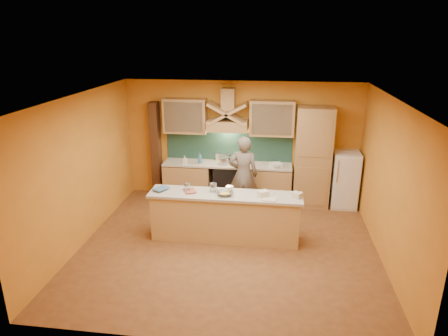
# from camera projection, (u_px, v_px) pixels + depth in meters

# --- Properties ---
(floor) EXTENTS (5.50, 5.00, 0.01)m
(floor) POSITION_uv_depth(u_px,v_px,m) (228.00, 246.00, 7.53)
(floor) COLOR brown
(floor) RESTS_ON ground
(ceiling) EXTENTS (5.50, 5.00, 0.01)m
(ceiling) POSITION_uv_depth(u_px,v_px,m) (229.00, 98.00, 6.63)
(ceiling) COLOR white
(ceiling) RESTS_ON wall_back
(wall_back) EXTENTS (5.50, 0.02, 2.80)m
(wall_back) POSITION_uv_depth(u_px,v_px,m) (241.00, 141.00, 9.43)
(wall_back) COLOR orange
(wall_back) RESTS_ON floor
(wall_front) EXTENTS (5.50, 0.02, 2.80)m
(wall_front) POSITION_uv_depth(u_px,v_px,m) (203.00, 248.00, 4.74)
(wall_front) COLOR orange
(wall_front) RESTS_ON floor
(wall_left) EXTENTS (0.02, 5.00, 2.80)m
(wall_left) POSITION_uv_depth(u_px,v_px,m) (82.00, 170.00, 7.43)
(wall_left) COLOR orange
(wall_left) RESTS_ON floor
(wall_right) EXTENTS (0.02, 5.00, 2.80)m
(wall_right) POSITION_uv_depth(u_px,v_px,m) (390.00, 184.00, 6.74)
(wall_right) COLOR orange
(wall_right) RESTS_ON floor
(base_cabinet_left) EXTENTS (1.10, 0.60, 0.86)m
(base_cabinet_left) POSITION_uv_depth(u_px,v_px,m) (188.00, 181.00, 9.61)
(base_cabinet_left) COLOR tan
(base_cabinet_left) RESTS_ON floor
(base_cabinet_right) EXTENTS (1.10, 0.60, 0.86)m
(base_cabinet_right) POSITION_uv_depth(u_px,v_px,m) (267.00, 185.00, 9.38)
(base_cabinet_right) COLOR tan
(base_cabinet_right) RESTS_ON floor
(counter_top) EXTENTS (3.00, 0.62, 0.04)m
(counter_top) POSITION_uv_depth(u_px,v_px,m) (227.00, 164.00, 9.34)
(counter_top) COLOR #B7AD9A
(counter_top) RESTS_ON base_cabinet_left
(stove) EXTENTS (0.60, 0.58, 0.90)m
(stove) POSITION_uv_depth(u_px,v_px,m) (227.00, 182.00, 9.49)
(stove) COLOR black
(stove) RESTS_ON floor
(backsplash) EXTENTS (3.00, 0.03, 0.70)m
(backsplash) POSITION_uv_depth(u_px,v_px,m) (229.00, 147.00, 9.50)
(backsplash) COLOR #19382F
(backsplash) RESTS_ON wall_back
(range_hood) EXTENTS (0.92, 0.50, 0.24)m
(range_hood) POSITION_uv_depth(u_px,v_px,m) (228.00, 125.00, 9.09)
(range_hood) COLOR tan
(range_hood) RESTS_ON wall_back
(hood_chimney) EXTENTS (0.30, 0.30, 0.50)m
(hood_chimney) POSITION_uv_depth(u_px,v_px,m) (228.00, 99.00, 9.00)
(hood_chimney) COLOR tan
(hood_chimney) RESTS_ON wall_back
(upper_cabinet_left) EXTENTS (1.00, 0.35, 0.80)m
(upper_cabinet_left) POSITION_uv_depth(u_px,v_px,m) (185.00, 116.00, 9.23)
(upper_cabinet_left) COLOR tan
(upper_cabinet_left) RESTS_ON wall_back
(upper_cabinet_right) EXTENTS (1.00, 0.35, 0.80)m
(upper_cabinet_right) POSITION_uv_depth(u_px,v_px,m) (272.00, 118.00, 8.98)
(upper_cabinet_right) COLOR tan
(upper_cabinet_right) RESTS_ON wall_back
(pantry_column) EXTENTS (0.80, 0.60, 2.30)m
(pantry_column) POSITION_uv_depth(u_px,v_px,m) (313.00, 157.00, 9.02)
(pantry_column) COLOR tan
(pantry_column) RESTS_ON floor
(fridge) EXTENTS (0.58, 0.60, 1.30)m
(fridge) POSITION_uv_depth(u_px,v_px,m) (345.00, 180.00, 9.09)
(fridge) COLOR white
(fridge) RESTS_ON floor
(trim_column_left) EXTENTS (0.20, 0.30, 2.30)m
(trim_column_left) POSITION_uv_depth(u_px,v_px,m) (156.00, 150.00, 9.62)
(trim_column_left) COLOR #472816
(trim_column_left) RESTS_ON floor
(island_body) EXTENTS (2.80, 0.55, 0.88)m
(island_body) POSITION_uv_depth(u_px,v_px,m) (225.00, 218.00, 7.68)
(island_body) COLOR tan
(island_body) RESTS_ON floor
(island_top) EXTENTS (2.90, 0.62, 0.05)m
(island_top) POSITION_uv_depth(u_px,v_px,m) (225.00, 195.00, 7.53)
(island_top) COLOR #B7AD9A
(island_top) RESTS_ON island_body
(person) EXTENTS (0.66, 0.46, 1.75)m
(person) POSITION_uv_depth(u_px,v_px,m) (243.00, 175.00, 8.73)
(person) COLOR #70665B
(person) RESTS_ON floor
(pot_large) EXTENTS (0.30, 0.30, 0.18)m
(pot_large) POSITION_uv_depth(u_px,v_px,m) (224.00, 161.00, 9.30)
(pot_large) COLOR silver
(pot_large) RESTS_ON stove
(pot_small) EXTENTS (0.24, 0.24, 0.14)m
(pot_small) POSITION_uv_depth(u_px,v_px,m) (234.00, 161.00, 9.34)
(pot_small) COLOR #AFAEB5
(pot_small) RESTS_ON stove
(soap_bottle_a) EXTENTS (0.10, 0.11, 0.20)m
(soap_bottle_a) POSITION_uv_depth(u_px,v_px,m) (185.00, 160.00, 9.27)
(soap_bottle_a) COLOR silver
(soap_bottle_a) RESTS_ON counter_top
(soap_bottle_b) EXTENTS (0.13, 0.13, 0.26)m
(soap_bottle_b) POSITION_uv_depth(u_px,v_px,m) (200.00, 158.00, 9.32)
(soap_bottle_b) COLOR #376797
(soap_bottle_b) RESTS_ON counter_top
(bowl_back) EXTENTS (0.27, 0.27, 0.08)m
(bowl_back) POSITION_uv_depth(u_px,v_px,m) (276.00, 165.00, 9.08)
(bowl_back) COLOR silver
(bowl_back) RESTS_ON counter_top
(dish_rack) EXTENTS (0.30, 0.26, 0.09)m
(dish_rack) POSITION_uv_depth(u_px,v_px,m) (276.00, 165.00, 9.10)
(dish_rack) COLOR white
(dish_rack) RESTS_ON counter_top
(book_lower) EXTENTS (0.30, 0.34, 0.03)m
(book_lower) POSITION_uv_depth(u_px,v_px,m) (185.00, 192.00, 7.59)
(book_lower) COLOR #A8513C
(book_lower) RESTS_ON island_top
(book_upper) EXTENTS (0.33, 0.36, 0.02)m
(book_upper) POSITION_uv_depth(u_px,v_px,m) (157.00, 187.00, 7.74)
(book_upper) COLOR #41688F
(book_upper) RESTS_ON island_top
(jar_large) EXTENTS (0.15, 0.15, 0.17)m
(jar_large) POSITION_uv_depth(u_px,v_px,m) (213.00, 188.00, 7.59)
(jar_large) COLOR silver
(jar_large) RESTS_ON island_top
(jar_small) EXTENTS (0.13, 0.13, 0.15)m
(jar_small) POSITION_uv_depth(u_px,v_px,m) (187.00, 187.00, 7.65)
(jar_small) COLOR silver
(jar_small) RESTS_ON island_top
(kitchen_scale) EXTENTS (0.15, 0.15, 0.11)m
(kitchen_scale) POSITION_uv_depth(u_px,v_px,m) (230.00, 190.00, 7.58)
(kitchen_scale) COLOR white
(kitchen_scale) RESTS_ON island_top
(mixing_bowl) EXTENTS (0.37, 0.37, 0.07)m
(mixing_bowl) POSITION_uv_depth(u_px,v_px,m) (225.00, 193.00, 7.44)
(mixing_bowl) COLOR silver
(mixing_bowl) RESTS_ON island_top
(cloth) EXTENTS (0.29, 0.24, 0.02)m
(cloth) POSITION_uv_depth(u_px,v_px,m) (269.00, 199.00, 7.25)
(cloth) COLOR beige
(cloth) RESTS_ON island_top
(grocery_bag_a) EXTENTS (0.22, 0.21, 0.11)m
(grocery_bag_a) POSITION_uv_depth(u_px,v_px,m) (263.00, 194.00, 7.38)
(grocery_bag_a) COLOR beige
(grocery_bag_a) RESTS_ON island_top
(grocery_bag_b) EXTENTS (0.21, 0.20, 0.10)m
(grocery_bag_b) POSITION_uv_depth(u_px,v_px,m) (297.00, 195.00, 7.33)
(grocery_bag_b) COLOR beige
(grocery_bag_b) RESTS_ON island_top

